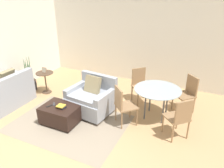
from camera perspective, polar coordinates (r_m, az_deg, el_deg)
The scene contains 17 objects.
ground_plane at distance 4.43m, azimuth -13.89°, elevation -16.42°, with size 20.00×20.00×0.00m, color tan.
wall_back at distance 6.91m, azimuth 4.99°, elevation 11.95°, with size 12.00×0.06×2.75m.
wall_left at distance 6.68m, azimuth -26.76°, elevation 9.04°, with size 0.06×12.00×2.75m.
area_rug at distance 5.10m, azimuth -11.01°, elevation -10.07°, with size 2.48×1.82×0.01m.
armchair at distance 5.30m, azimuth -5.36°, elevation -3.83°, with size 1.09×0.98×0.91m.
ottoman at distance 5.06m, azimuth -13.25°, elevation -7.55°, with size 0.80×0.62×0.42m.
book_stack at distance 4.90m, azimuth -13.22°, elevation -5.72°, with size 0.24×0.17×0.06m.
tv_remote_primary at distance 5.03m, azimuth -16.08°, elevation -5.52°, with size 0.10×0.15×0.01m.
tv_remote_secondary at distance 5.09m, azimuth -14.93°, elevation -5.04°, with size 0.13×0.15×0.01m.
potted_plant at distance 6.89m, azimuth -20.66°, elevation 0.63°, with size 0.36×0.36×1.07m.
side_table at distance 6.48m, azimuth -17.04°, elevation 1.38°, with size 0.49×0.49×0.61m.
picture_frame at distance 6.39m, azimuth -17.32°, elevation 3.46°, with size 0.15×0.06×0.15m.
dining_table at distance 5.04m, azimuth 11.77°, elevation -2.17°, with size 1.06×1.06×0.72m.
dining_chair_near_left at distance 4.74m, azimuth 2.82°, elevation -5.10°, with size 0.59×0.59×0.90m.
dining_chair_near_right at distance 4.50m, azimuth 17.24°, elevation -8.03°, with size 0.59×0.59×0.90m.
dining_chair_far_left at distance 5.76m, azimuth 7.34°, elevation 0.26°, with size 0.59×0.59×0.90m.
dining_chair_far_right at distance 5.56m, azimuth 19.16°, elevation -1.87°, with size 0.59×0.59×0.90m.
Camera 1 is at (2.29, -2.52, 2.84)m, focal length 35.00 mm.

